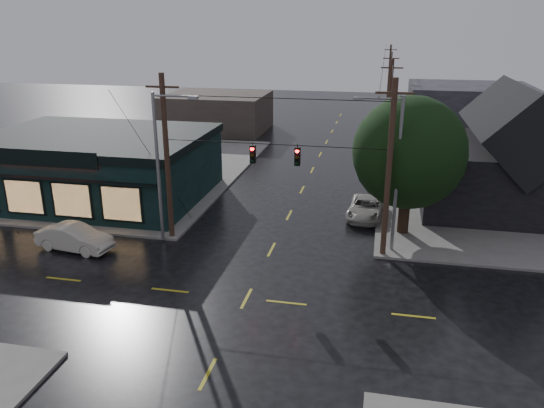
% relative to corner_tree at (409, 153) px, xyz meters
% --- Properties ---
extents(ground_plane, '(160.00, 160.00, 0.00)m').
position_rel_corner_tree_xyz_m(ground_plane, '(-7.69, -10.12, -5.33)').
color(ground_plane, black).
extents(sidewalk_nw, '(28.00, 28.00, 0.15)m').
position_rel_corner_tree_xyz_m(sidewalk_nw, '(-27.69, 9.88, -5.25)').
color(sidewalk_nw, '#65635E').
rests_on(sidewalk_nw, ground).
extents(pizza_shop, '(16.30, 12.34, 4.90)m').
position_rel_corner_tree_xyz_m(pizza_shop, '(-22.69, 2.82, -2.77)').
color(pizza_shop, black).
rests_on(pizza_shop, ground).
extents(ne_building, '(12.60, 11.60, 8.75)m').
position_rel_corner_tree_xyz_m(ne_building, '(7.31, 6.88, -0.86)').
color(ne_building, black).
rests_on(ne_building, ground).
extents(corner_tree, '(6.93, 6.93, 8.66)m').
position_rel_corner_tree_xyz_m(corner_tree, '(0.00, 0.00, 0.00)').
color(corner_tree, black).
rests_on(corner_tree, ground).
extents(utility_pole_nw, '(2.00, 0.32, 10.15)m').
position_rel_corner_tree_xyz_m(utility_pole_nw, '(-14.19, -3.62, -5.33)').
color(utility_pole_nw, black).
rests_on(utility_pole_nw, ground).
extents(utility_pole_ne, '(2.00, 0.32, 10.15)m').
position_rel_corner_tree_xyz_m(utility_pole_ne, '(-1.19, -3.62, -5.33)').
color(utility_pole_ne, black).
rests_on(utility_pole_ne, ground).
extents(utility_pole_far_a, '(2.00, 0.32, 9.65)m').
position_rel_corner_tree_xyz_m(utility_pole_far_a, '(-1.19, 17.88, -5.33)').
color(utility_pole_far_a, black).
rests_on(utility_pole_far_a, ground).
extents(utility_pole_far_b, '(2.00, 0.32, 9.15)m').
position_rel_corner_tree_xyz_m(utility_pole_far_b, '(-1.19, 37.88, -5.33)').
color(utility_pole_far_b, black).
rests_on(utility_pole_far_b, ground).
extents(utility_pole_far_c, '(2.00, 0.32, 9.15)m').
position_rel_corner_tree_xyz_m(utility_pole_far_c, '(-1.19, 57.88, -5.33)').
color(utility_pole_far_c, black).
rests_on(utility_pole_far_c, ground).
extents(span_signal_assembly, '(13.00, 0.48, 1.23)m').
position_rel_corner_tree_xyz_m(span_signal_assembly, '(-7.60, -3.62, 0.37)').
color(span_signal_assembly, black).
rests_on(span_signal_assembly, ground).
extents(streetlight_nw, '(5.40, 0.30, 9.15)m').
position_rel_corner_tree_xyz_m(streetlight_nw, '(-14.49, -4.32, -5.33)').
color(streetlight_nw, gray).
rests_on(streetlight_nw, ground).
extents(streetlight_ne, '(5.40, 0.30, 9.15)m').
position_rel_corner_tree_xyz_m(streetlight_ne, '(-0.69, -2.92, -5.33)').
color(streetlight_ne, gray).
rests_on(streetlight_ne, ground).
extents(bg_building_west, '(12.00, 10.00, 4.40)m').
position_rel_corner_tree_xyz_m(bg_building_west, '(-21.69, 29.88, -3.13)').
color(bg_building_west, '#392F2A').
rests_on(bg_building_west, ground).
extents(bg_building_east, '(14.00, 12.00, 5.60)m').
position_rel_corner_tree_xyz_m(bg_building_east, '(8.31, 34.88, -2.53)').
color(bg_building_east, black).
rests_on(bg_building_east, ground).
extents(sedan_cream, '(4.82, 2.24, 1.53)m').
position_rel_corner_tree_xyz_m(sedan_cream, '(-19.12, -6.53, -4.56)').
color(sedan_cream, beige).
rests_on(sedan_cream, ground).
extents(suv_silver, '(2.56, 5.04, 1.36)m').
position_rel_corner_tree_xyz_m(suv_silver, '(-2.45, 2.59, -4.65)').
color(suv_silver, '#A8A49B').
rests_on(suv_silver, ground).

